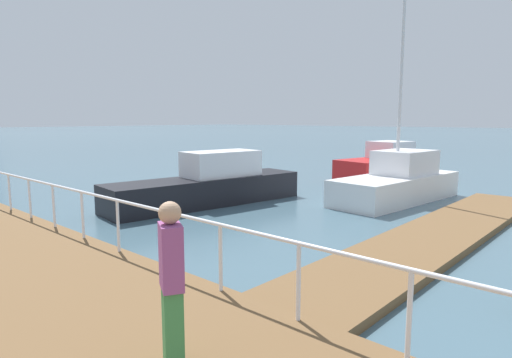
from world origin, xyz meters
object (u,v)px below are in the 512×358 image
(moored_boat_2, at_px, (398,182))
(pedestrian_1, at_px, (172,282))
(moored_boat_1, at_px, (384,166))
(moored_boat_3, at_px, (210,185))

(moored_boat_2, distance_m, pedestrian_1, 13.22)
(moored_boat_1, distance_m, pedestrian_1, 18.35)
(moored_boat_1, xyz_separation_m, moored_boat_3, (-9.68, 2.00, -0.04))
(moored_boat_1, xyz_separation_m, pedestrian_1, (-17.33, -5.99, 0.62))
(moored_boat_1, bearing_deg, pedestrian_1, -160.95)
(moored_boat_2, bearing_deg, pedestrian_1, -165.81)
(moored_boat_1, distance_m, moored_boat_2, 5.30)
(moored_boat_3, bearing_deg, moored_boat_2, -42.73)
(moored_boat_1, height_order, moored_boat_2, moored_boat_2)
(moored_boat_3, height_order, pedestrian_1, pedestrian_1)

